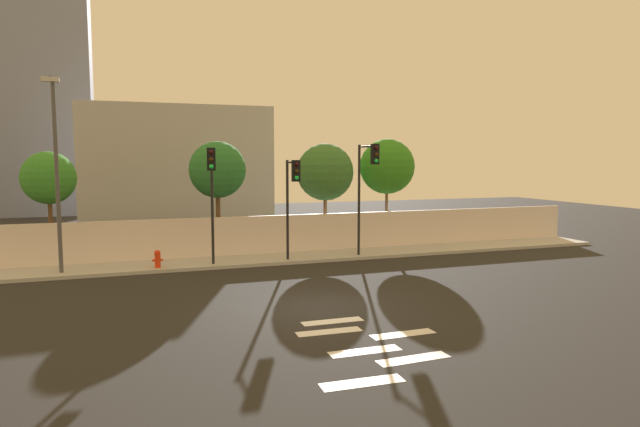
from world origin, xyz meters
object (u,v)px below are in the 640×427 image
object	(u,v)px
roadside_tree_leftmost	(49,178)
roadside_tree_midright	(325,172)
traffic_light_right	(292,188)
roadside_tree_rightmost	(387,167)
traffic_light_left	(367,176)
roadside_tree_midleft	(217,170)
street_lamp_curbside	(56,163)
traffic_light_center	(212,181)
fire_hydrant	(158,258)

from	to	relation	value
roadside_tree_leftmost	roadside_tree_midright	bearing A→B (deg)	-0.00
traffic_light_right	roadside_tree_rightmost	xyz separation A→B (m)	(6.49, 3.96, 0.82)
traffic_light_left	traffic_light_right	distance (m)	3.58
traffic_light_left	roadside_tree_midleft	distance (m)	7.28
roadside_tree_leftmost	roadside_tree_rightmost	size ratio (longest dim) A/B	0.87
street_lamp_curbside	traffic_light_center	bearing A→B (deg)	-7.92
traffic_light_center	street_lamp_curbside	size ratio (longest dim) A/B	0.66
roadside_tree_leftmost	roadside_tree_rightmost	xyz separation A→B (m)	(16.44, 0.00, 0.44)
traffic_light_center	roadside_tree_rightmost	world-z (taller)	roadside_tree_rightmost
fire_hydrant	roadside_tree_midleft	bearing A→B (deg)	46.66
roadside_tree_midright	roadside_tree_leftmost	bearing A→B (deg)	180.00
traffic_light_left	street_lamp_curbside	distance (m)	12.85
roadside_tree_leftmost	roadside_tree_midleft	distance (m)	7.38
roadside_tree_leftmost	roadside_tree_rightmost	distance (m)	16.44
street_lamp_curbside	roadside_tree_midright	world-z (taller)	street_lamp_curbside
traffic_light_right	roadside_tree_leftmost	size ratio (longest dim) A/B	0.89
traffic_light_left	roadside_tree_leftmost	bearing A→B (deg)	163.70
roadside_tree_leftmost	roadside_tree_midright	distance (m)	12.91
traffic_light_right	street_lamp_curbside	size ratio (longest dim) A/B	0.59
traffic_light_right	fire_hydrant	distance (m)	6.35
fire_hydrant	roadside_tree_leftmost	size ratio (longest dim) A/B	0.15
traffic_light_right	roadside_tree_midright	world-z (taller)	roadside_tree_midright
traffic_light_center	traffic_light_right	xyz separation A→B (m)	(3.43, 0.03, -0.34)
roadside_tree_leftmost	roadside_tree_rightmost	bearing A→B (deg)	0.00
roadside_tree_leftmost	roadside_tree_midleft	size ratio (longest dim) A/B	0.90
fire_hydrant	roadside_tree_leftmost	world-z (taller)	roadside_tree_leftmost
roadside_tree_midright	street_lamp_curbside	bearing A→B (deg)	-165.42
street_lamp_curbside	roadside_tree_rightmost	size ratio (longest dim) A/B	1.31
street_lamp_curbside	roadside_tree_midleft	world-z (taller)	street_lamp_curbside
traffic_light_right	roadside_tree_midright	xyz separation A→B (m)	(2.96, 3.96, 0.55)
traffic_light_left	traffic_light_center	size ratio (longest dim) A/B	1.04
roadside_tree_midleft	roadside_tree_rightmost	world-z (taller)	roadside_tree_rightmost
street_lamp_curbside	fire_hydrant	bearing A→B (deg)	-0.64
fire_hydrant	roadside_tree_rightmost	distance (m)	13.06
roadside_tree_midleft	roadside_tree_rightmost	xyz separation A→B (m)	(9.07, -0.00, 0.13)
traffic_light_center	roadside_tree_midright	bearing A→B (deg)	31.97
traffic_light_right	traffic_light_center	bearing A→B (deg)	-179.43
traffic_light_left	fire_hydrant	distance (m)	9.78
roadside_tree_midright	roadside_tree_rightmost	xyz separation A→B (m)	(3.53, 0.00, 0.28)
traffic_light_center	roadside_tree_midleft	xyz separation A→B (m)	(0.86, 3.99, 0.36)
fire_hydrant	roadside_tree_leftmost	distance (m)	6.30
roadside_tree_rightmost	traffic_light_right	bearing A→B (deg)	-148.64
roadside_tree_rightmost	traffic_light_center	bearing A→B (deg)	-158.10
roadside_tree_midleft	roadside_tree_rightmost	size ratio (longest dim) A/B	0.96
fire_hydrant	roadside_tree_leftmost	xyz separation A→B (m)	(-4.33, 3.22, 3.26)
traffic_light_center	roadside_tree_leftmost	size ratio (longest dim) A/B	0.99
fire_hydrant	roadside_tree_rightmost	xyz separation A→B (m)	(12.11, 3.22, 3.70)
street_lamp_curbside	roadside_tree_leftmost	bearing A→B (deg)	102.02
traffic_light_center	roadside_tree_midright	xyz separation A→B (m)	(6.39, 3.99, 0.21)
roadside_tree_midright	roadside_tree_rightmost	bearing A→B (deg)	0.00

